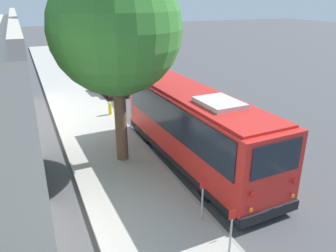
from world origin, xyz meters
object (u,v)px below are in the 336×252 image
Objects in this scene: sign_post_near at (231,231)px; sign_post_far at (202,200)px; shuttle_bus at (195,125)px; parked_sedan_gray at (93,68)px; street_tree at (114,19)px; fire_hydrant at (110,108)px; parked_sedan_silver at (73,50)px; parked_sedan_maroon at (112,85)px; parked_sedan_blue at (83,58)px.

sign_post_near is 0.96× the size of sign_post_far.
sign_post_far is (-3.98, 1.84, -0.89)m from shuttle_bus.
street_tree is at bearing 170.59° from parked_sedan_gray.
fire_hydrant is (5.90, -1.01, -5.63)m from street_tree.
shuttle_bus is 7.05× the size of sign_post_near.
street_tree reaches higher than parked_sedan_silver.
parked_sedan_maroon is (12.92, 0.34, -1.23)m from shuttle_bus.
parked_sedan_silver reaches higher than fire_hydrant.
street_tree is at bearing 171.54° from parked_sedan_silver.
street_tree is 6.38× the size of sign_post_near.
fire_hydrant is at bearing 172.66° from parked_sedan_silver.
shuttle_bus is at bearing 178.54° from parked_sedan_blue.
parked_sedan_blue is 5.37× the size of fire_hydrant.
parked_sedan_gray is 3.17× the size of sign_post_near.
parked_sedan_maroon is 5.72× the size of fire_hydrant.
shuttle_bus is 7.76m from fire_hydrant.
parked_sedan_blue is 0.48× the size of street_tree.
parked_sedan_maroon is 3.24× the size of sign_post_near.
sign_post_far is at bearing -0.00° from sign_post_near.
sign_post_near is at bearing 159.96° from shuttle_bus.
parked_sedan_maroon is 16.96m from sign_post_far.
shuttle_bus is 5.47m from street_tree.
sign_post_far reaches higher than parked_sedan_silver.
parked_sedan_gray is 12.81m from parked_sedan_silver.
parked_sedan_maroon is at bearing -15.93° from fire_hydrant.
street_tree reaches higher than parked_sedan_gray.
parked_sedan_gray reaches higher than parked_sedan_maroon.
shuttle_bus is 1.11× the size of street_tree.
street_tree is at bearing 11.07° from sign_post_far.
street_tree reaches higher than parked_sedan_blue.
parked_sedan_gray is 19.42m from street_tree.
sign_post_far is at bearing 174.99° from parked_sedan_gray.
sign_post_far is at bearing 171.68° from parked_sedan_maroon.
parked_sedan_blue is at bearing 176.94° from parked_sedan_silver.
shuttle_bus is 12.98m from parked_sedan_maroon.
parked_sedan_silver is at bearing -3.84° from fire_hydrant.
parked_sedan_gray reaches higher than parked_sedan_blue.
parked_sedan_blue is (5.95, -0.14, -0.02)m from parked_sedan_gray.
shuttle_bus is at bearing 176.86° from parked_sedan_silver.
sign_post_far is 1.84× the size of fire_hydrant.
parked_sedan_maroon is at bearing 177.39° from parked_sedan_blue.
street_tree reaches higher than sign_post_near.
parked_sedan_silver is 31.83m from street_tree.
parked_sedan_maroon is at bearing 176.12° from parked_sedan_silver.
parked_sedan_silver is 25.38m from fire_hydrant.
sign_post_far is (-16.89, 1.50, 0.33)m from parked_sedan_maroon.
sign_post_far is 11.40m from fire_hydrant.
parked_sedan_maroon is at bearing -0.33° from shuttle_bus.
parked_sedan_maroon is 19.83m from parked_sedan_silver.
fire_hydrant is at bearing 0.29° from sign_post_near.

